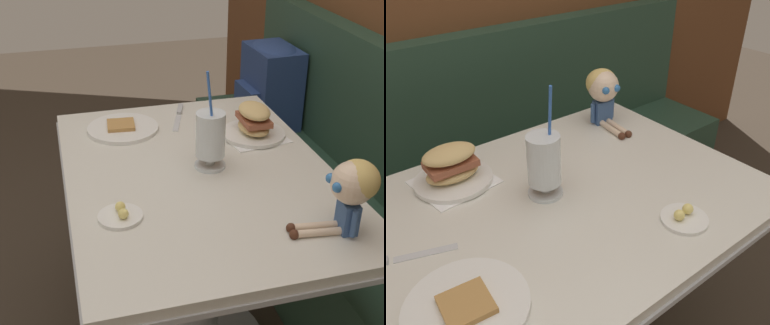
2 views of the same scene
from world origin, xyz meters
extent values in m
cube|color=#233D2D|center=(0.00, 0.77, 0.23)|extent=(2.60, 0.48, 0.45)
cube|color=silver|center=(0.00, 0.18, 0.72)|extent=(1.10, 0.80, 0.03)
cube|color=#B7BABF|center=(0.00, 0.18, 0.70)|extent=(1.11, 0.81, 0.02)
cylinder|color=#A5A8AD|center=(0.00, 0.18, 0.37)|extent=(0.14, 0.14, 0.65)
cylinder|color=white|center=(-0.36, 0.00, 0.75)|extent=(0.25, 0.25, 0.01)
cube|color=#B78447|center=(-0.36, -0.01, 0.76)|extent=(0.10, 0.10, 0.01)
cylinder|color=silver|center=(-0.02, 0.22, 0.74)|extent=(0.10, 0.10, 0.01)
cylinder|color=silver|center=(-0.02, 0.22, 0.77)|extent=(0.03, 0.03, 0.03)
cylinder|color=silver|center=(-0.02, 0.22, 0.85)|extent=(0.09, 0.09, 0.14)
cylinder|color=brown|center=(-0.02, 0.22, 0.83)|extent=(0.08, 0.08, 0.11)
cylinder|color=blue|center=(0.00, 0.21, 0.95)|extent=(0.01, 0.03, 0.22)
cube|color=white|center=(-0.19, 0.43, 0.74)|extent=(0.22, 0.22, 0.00)
cylinder|color=white|center=(-0.19, 0.43, 0.75)|extent=(0.22, 0.22, 0.01)
ellipsoid|color=tan|center=(-0.19, 0.43, 0.77)|extent=(0.15, 0.10, 0.04)
cube|color=#995138|center=(-0.19, 0.43, 0.80)|extent=(0.14, 0.09, 0.02)
ellipsoid|color=tan|center=(-0.19, 0.43, 0.83)|extent=(0.15, 0.10, 0.04)
cylinder|color=white|center=(0.19, -0.09, 0.74)|extent=(0.12, 0.12, 0.01)
sphere|color=#F4E07A|center=(0.17, -0.09, 0.76)|extent=(0.03, 0.03, 0.03)
sphere|color=#F4E07A|center=(0.21, -0.08, 0.76)|extent=(0.03, 0.03, 0.03)
cube|color=silver|center=(-0.36, 0.20, 0.74)|extent=(0.14, 0.06, 0.00)
cube|color=#B2B5BA|center=(-0.48, 0.24, 0.75)|extent=(0.09, 0.04, 0.01)
cube|color=#385689|center=(0.39, 0.46, 0.78)|extent=(0.07, 0.05, 0.08)
sphere|color=beige|center=(0.39, 0.46, 0.88)|extent=(0.11, 0.11, 0.11)
ellipsoid|color=#D8B766|center=(0.40, 0.47, 0.89)|extent=(0.12, 0.12, 0.10)
sphere|color=#2D6BB2|center=(0.37, 0.41, 0.88)|extent=(0.03, 0.03, 0.03)
sphere|color=#2D6BB2|center=(0.41, 0.41, 0.88)|extent=(0.03, 0.03, 0.03)
cylinder|color=beige|center=(0.37, 0.38, 0.75)|extent=(0.03, 0.12, 0.02)
cylinder|color=beige|center=(0.40, 0.38, 0.75)|extent=(0.03, 0.12, 0.02)
sphere|color=#4C2819|center=(0.36, 0.32, 0.75)|extent=(0.03, 0.03, 0.03)
sphere|color=#4C2819|center=(0.39, 0.32, 0.75)|extent=(0.03, 0.03, 0.03)
cylinder|color=#385689|center=(0.35, 0.46, 0.79)|extent=(0.02, 0.02, 0.07)
cylinder|color=#385689|center=(0.44, 0.45, 0.79)|extent=(0.02, 0.02, 0.07)
cube|color=navy|center=(-0.89, 0.79, 0.64)|extent=(0.31, 0.21, 0.38)
cube|color=navy|center=(-0.89, 0.67, 0.56)|extent=(0.21, 0.06, 0.17)
ellipsoid|color=navy|center=(-0.89, 0.79, 0.82)|extent=(0.29, 0.20, 0.07)
camera|label=1|loc=(1.39, -0.22, 1.55)|focal=50.65mm
camera|label=2|loc=(-0.52, -0.56, 1.41)|focal=38.62mm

